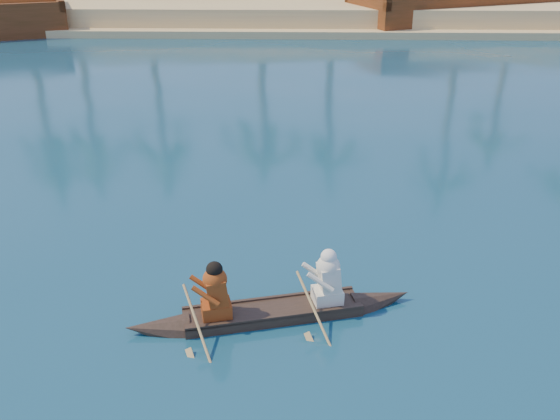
# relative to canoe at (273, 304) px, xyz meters

# --- Properties ---
(canoe) EXTENTS (4.41, 1.63, 1.21)m
(canoe) POSITION_rel_canoe_xyz_m (0.00, 0.00, 0.00)
(canoe) COLOR #39281F
(canoe) RESTS_ON ground
(barge_right) EXTENTS (13.79, 9.31, 2.19)m
(barge_right) POSITION_rel_canoe_xyz_m (9.87, 29.05, 0.53)
(barge_right) COLOR brown
(barge_right) RESTS_ON ground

